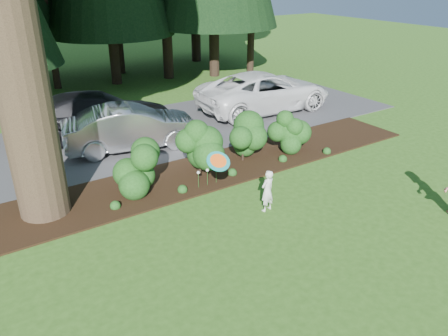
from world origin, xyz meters
name	(u,v)px	position (x,y,z in m)	size (l,w,h in m)	color
ground	(267,219)	(0.00, 0.00, 0.00)	(80.00, 80.00, 0.00)	#2D5317
mulch_bed	(202,173)	(0.00, 3.25, 0.03)	(16.00, 2.50, 0.05)	black
driveway	(145,133)	(0.00, 7.50, 0.01)	(22.00, 6.00, 0.03)	#38383A
shrub_row	(224,145)	(0.77, 3.14, 0.81)	(6.53, 1.60, 1.61)	#193F13
lily_cluster	(207,171)	(-0.30, 2.40, 0.50)	(0.69, 0.09, 0.57)	#193F13
car_silver_wagon	(132,127)	(-0.96, 6.32, 0.79)	(1.61, 4.63, 1.53)	#B9B9BE
car_white_suv	(265,91)	(5.66, 7.36, 0.87)	(2.79, 6.06, 1.68)	white
car_dark_suv	(97,115)	(-1.54, 8.21, 0.85)	(2.29, 5.65, 1.64)	black
child	(267,191)	(0.28, 0.37, 0.57)	(0.42, 0.27, 1.14)	silver
frisbee	(218,161)	(-1.07, 0.59, 1.65)	(0.60, 0.49, 0.38)	teal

